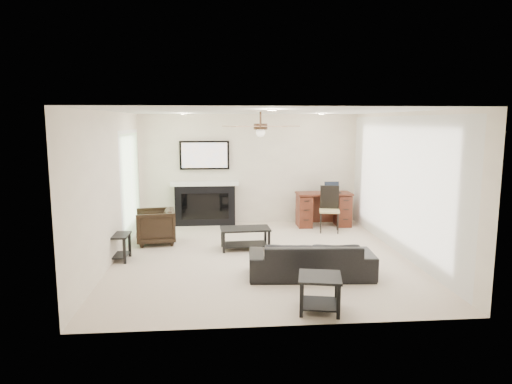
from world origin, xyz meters
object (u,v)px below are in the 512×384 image
(sofa, at_px, (311,259))
(armchair, at_px, (155,226))
(coffee_table, at_px, (245,238))
(fireplace_unit, at_px, (205,183))
(desk, at_px, (323,209))

(sofa, distance_m, armchair, 3.37)
(sofa, bearing_deg, coffee_table, -56.53)
(fireplace_unit, bearing_deg, desk, -7.54)
(armchair, distance_m, coffee_table, 1.79)
(fireplace_unit, bearing_deg, armchair, -120.88)
(coffee_table, bearing_deg, desk, 39.86)
(sofa, distance_m, fireplace_unit, 4.11)
(armchair, bearing_deg, fireplace_unit, 140.91)
(desk, bearing_deg, sofa, -106.24)
(armchair, height_order, coffee_table, armchair)
(armchair, relative_size, fireplace_unit, 0.38)
(coffee_table, height_order, fireplace_unit, fireplace_unit)
(armchair, xyz_separation_m, coffee_table, (1.70, -0.55, -0.13))
(fireplace_unit, height_order, desk, fireplace_unit)
(armchair, relative_size, desk, 0.60)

